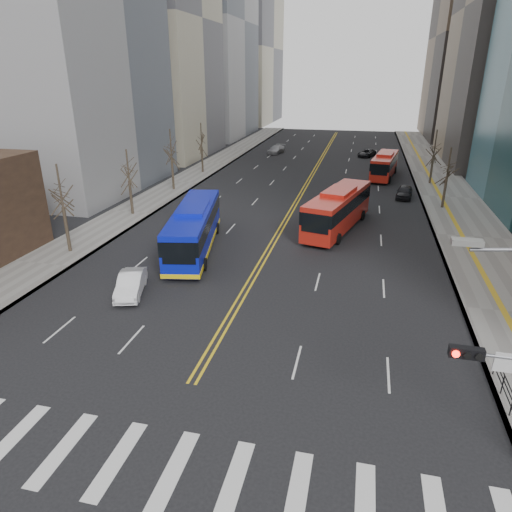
{
  "coord_description": "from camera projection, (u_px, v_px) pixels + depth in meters",
  "views": [
    {
      "loc": [
        7.19,
        -11.85,
        14.03
      ],
      "look_at": [
        1.24,
        13.37,
        3.5
      ],
      "focal_mm": 32.0,
      "sensor_mm": 36.0,
      "label": 1
    }
  ],
  "objects": [
    {
      "name": "car_white",
      "position": [
        131.0,
        284.0,
        30.7
      ],
      "size": [
        2.76,
        4.67,
        1.45
      ],
      "primitive_type": "imported",
      "rotation": [
        0.0,
        0.0,
        0.3
      ],
      "color": "white",
      "rests_on": "ground"
    },
    {
      "name": "red_bus_near",
      "position": [
        338.0,
        207.0,
        42.81
      ],
      "size": [
        5.77,
        12.64,
        3.88
      ],
      "color": "red",
      "rests_on": "ground"
    },
    {
      "name": "red_bus_far",
      "position": [
        385.0,
        164.0,
        64.11
      ],
      "size": [
        4.14,
        11.2,
        3.48
      ],
      "color": "red",
      "rests_on": "ground"
    },
    {
      "name": "crosswalk",
      "position": [
        145.0,
        465.0,
        17.49
      ],
      "size": [
        26.7,
        4.0,
        0.01
      ],
      "color": "silver",
      "rests_on": "ground"
    },
    {
      "name": "car_silver",
      "position": [
        276.0,
        149.0,
        83.51
      ],
      "size": [
        2.94,
        5.28,
        1.45
      ],
      "primitive_type": "imported",
      "rotation": [
        0.0,
        0.0,
        -0.19
      ],
      "color": "#A3A3A8",
      "rests_on": "ground"
    },
    {
      "name": "ground",
      "position": [
        145.0,
        465.0,
        17.49
      ],
      "size": [
        220.0,
        220.0,
        0.0
      ],
      "primitive_type": "plane",
      "color": "black"
    },
    {
      "name": "blue_bus",
      "position": [
        194.0,
        227.0,
        37.81
      ],
      "size": [
        5.42,
        13.64,
        3.85
      ],
      "color": "#0C19BF",
      "rests_on": "ground"
    },
    {
      "name": "sidewalk_left",
      "position": [
        182.0,
        182.0,
        61.55
      ],
      "size": [
        5.0,
        130.0,
        0.15
      ],
      "primitive_type": "cube",
      "color": "slate",
      "rests_on": "ground"
    },
    {
      "name": "car_dark_far",
      "position": [
        367.0,
        153.0,
        80.37
      ],
      "size": [
        3.56,
        4.97,
        1.26
      ],
      "primitive_type": "imported",
      "rotation": [
        0.0,
        0.0,
        -0.36
      ],
      "color": "black",
      "rests_on": "ground"
    },
    {
      "name": "office_towers",
      "position": [
        331.0,
        2.0,
        70.23
      ],
      "size": [
        83.0,
        134.0,
        58.0
      ],
      "color": "gray",
      "rests_on": "ground"
    },
    {
      "name": "centerline",
      "position": [
        313.0,
        174.0,
        67.08
      ],
      "size": [
        0.55,
        100.0,
        0.01
      ],
      "color": "gold",
      "rests_on": "ground"
    },
    {
      "name": "car_dark_mid",
      "position": [
        404.0,
        192.0,
        54.1
      ],
      "size": [
        2.3,
        4.46,
        1.45
      ],
      "primitive_type": "imported",
      "rotation": [
        0.0,
        0.0,
        -0.14
      ],
      "color": "black",
      "rests_on": "ground"
    },
    {
      "name": "sidewalk_right",
      "position": [
        449.0,
        197.0,
        54.32
      ],
      "size": [
        7.0,
        130.0,
        0.15
      ],
      "primitive_type": "cube",
      "color": "slate",
      "rests_on": "ground"
    },
    {
      "name": "street_trees",
      "position": [
        225.0,
        164.0,
        48.34
      ],
      "size": [
        35.2,
        47.2,
        7.6
      ],
      "color": "#31281E",
      "rests_on": "ground"
    },
    {
      "name": "pedestrian_railing",
      "position": [
        512.0,
        403.0,
        19.55
      ],
      "size": [
        0.06,
        6.06,
        1.02
      ],
      "color": "black",
      "rests_on": "sidewalk_right"
    }
  ]
}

